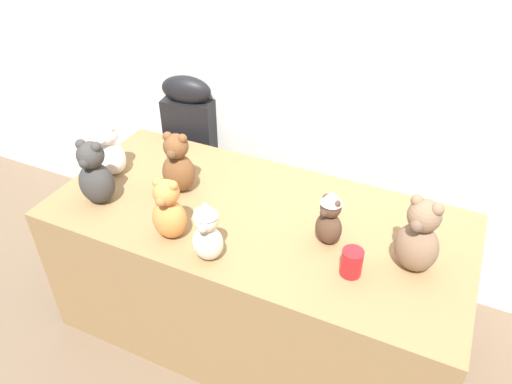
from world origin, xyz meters
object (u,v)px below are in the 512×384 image
object	(u,v)px
teddy_bear_chestnut	(178,165)
teddy_bear_cream	(207,232)
teddy_bear_mocha	(419,238)
teddy_bear_charcoal	(95,174)
instrument_case	(192,158)
teddy_bear_ginger	(168,211)
teddy_bear_snow	(110,150)
teddy_bear_cocoa	(330,218)
display_table	(256,274)
party_cup_red	(352,262)

from	to	relation	value
teddy_bear_chestnut	teddy_bear_cream	xyz separation A→B (m)	(0.34, -0.33, -0.01)
teddy_bear_mocha	teddy_bear_charcoal	xyz separation A→B (m)	(-1.33, -0.17, -0.00)
instrument_case	teddy_bear_charcoal	size ratio (longest dim) A/B	3.33
instrument_case	teddy_bear_ginger	xyz separation A→B (m)	(0.41, -0.82, 0.33)
teddy_bear_snow	teddy_bear_mocha	bearing A→B (deg)	-4.31
teddy_bear_charcoal	teddy_bear_cocoa	size ratio (longest dim) A/B	1.24
teddy_bear_ginger	teddy_bear_snow	xyz separation A→B (m)	(-0.50, 0.27, -0.00)
display_table	teddy_bear_cocoa	size ratio (longest dim) A/B	7.31
teddy_bear_cream	teddy_bear_chestnut	bearing A→B (deg)	124.81
teddy_bear_snow	party_cup_red	size ratio (longest dim) A/B	2.48
teddy_bear_chestnut	teddy_bear_charcoal	bearing A→B (deg)	-149.48
teddy_bear_cream	teddy_bear_snow	bearing A→B (deg)	145.18
display_table	teddy_bear_snow	xyz separation A→B (m)	(-0.75, 0.00, 0.49)
teddy_bear_charcoal	teddy_bear_cream	bearing A→B (deg)	-17.93
teddy_bear_cocoa	teddy_bear_cream	bearing A→B (deg)	-118.37
teddy_bear_charcoal	teddy_bear_cocoa	bearing A→B (deg)	2.07
display_table	teddy_bear_charcoal	world-z (taller)	teddy_bear_charcoal
display_table	teddy_bear_chestnut	bearing A→B (deg)	177.15
display_table	teddy_bear_ginger	bearing A→B (deg)	-133.45
teddy_bear_snow	teddy_bear_cocoa	size ratio (longest dim) A/B	1.10
teddy_bear_cream	teddy_bear_ginger	bearing A→B (deg)	156.05
display_table	teddy_bear_charcoal	bearing A→B (deg)	-162.92
teddy_bear_chestnut	display_table	bearing A→B (deg)	-11.57
teddy_bear_ginger	teddy_bear_cocoa	xyz separation A→B (m)	(0.58, 0.23, -0.01)
teddy_bear_cream	party_cup_red	bearing A→B (deg)	5.55
instrument_case	teddy_bear_charcoal	xyz separation A→B (m)	(-0.00, -0.75, 0.35)
teddy_bear_charcoal	instrument_case	bearing A→B (deg)	82.26
teddy_bear_chestnut	teddy_bear_cocoa	size ratio (longest dim) A/B	1.19
display_table	teddy_bear_mocha	size ratio (longest dim) A/B	5.71
display_table	party_cup_red	xyz separation A→B (m)	(0.46, -0.17, 0.42)
teddy_bear_mocha	teddy_bear_chestnut	size ratio (longest dim) A/B	1.07
instrument_case	teddy_bear_cocoa	distance (m)	1.20
instrument_case	teddy_bear_snow	xyz separation A→B (m)	(-0.09, -0.55, 0.33)
teddy_bear_cream	teddy_bear_cocoa	bearing A→B (deg)	25.87
teddy_bear_ginger	teddy_bear_cream	distance (m)	0.21
instrument_case	teddy_bear_cream	size ratio (longest dim) A/B	3.83
display_table	instrument_case	xyz separation A→B (m)	(-0.67, 0.55, 0.16)
teddy_bear_mocha	teddy_bear_charcoal	size ratio (longest dim) A/B	1.03
teddy_bear_cocoa	party_cup_red	world-z (taller)	teddy_bear_cocoa
instrument_case	teddy_bear_chestnut	bearing A→B (deg)	-70.62
instrument_case	teddy_bear_mocha	size ratio (longest dim) A/B	3.23
teddy_bear_snow	teddy_bear_cocoa	world-z (taller)	teddy_bear_snow
teddy_bear_cream	party_cup_red	size ratio (longest dim) A/B	2.42
teddy_bear_mocha	teddy_bear_snow	xyz separation A→B (m)	(-1.42, 0.04, -0.02)
teddy_bear_charcoal	party_cup_red	distance (m)	1.13
teddy_bear_mocha	teddy_bear_cocoa	world-z (taller)	teddy_bear_mocha
teddy_bear_mocha	teddy_bear_charcoal	distance (m)	1.34
teddy_bear_ginger	party_cup_red	world-z (taller)	teddy_bear_ginger
teddy_bear_charcoal	teddy_bear_cream	world-z (taller)	teddy_bear_charcoal
teddy_bear_chestnut	party_cup_red	bearing A→B (deg)	-21.03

